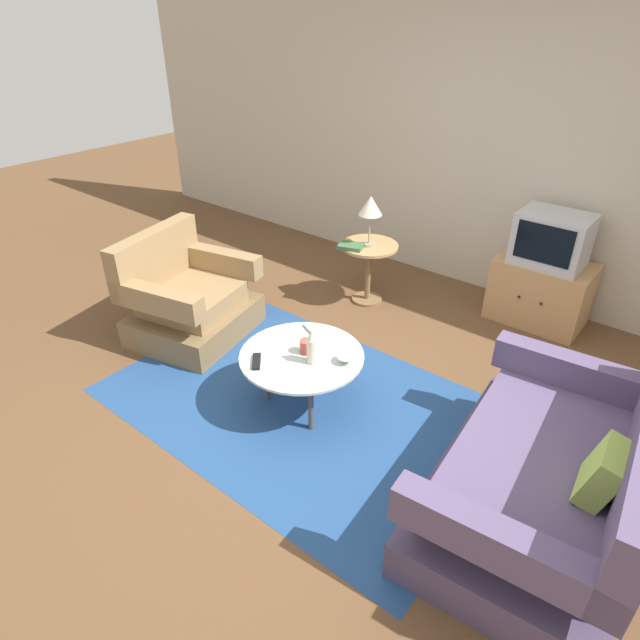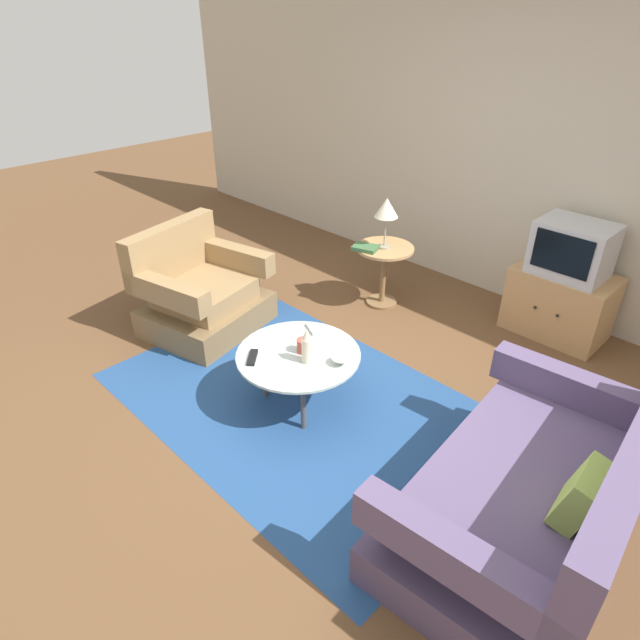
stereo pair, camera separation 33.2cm
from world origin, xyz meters
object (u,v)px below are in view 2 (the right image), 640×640
object	(u,v)px
armchair	(200,295)
table_lamp	(387,209)
tv_remote_silver	(312,329)
couch	(531,499)
side_table	(384,263)
tv_stand	(559,303)
television	(573,249)
tv_remote_dark	(252,357)
vase	(307,346)
book	(365,248)
bowl	(341,361)
coffee_table	(298,357)
mug	(303,346)

from	to	relation	value
armchair	table_lamp	size ratio (longest dim) A/B	2.43
tv_remote_silver	couch	bearing A→B (deg)	-161.77
side_table	tv_stand	xyz separation A→B (m)	(1.35, 0.64, -0.13)
television	tv_remote_dark	size ratio (longest dim) A/B	3.42
armchair	vase	xyz separation A→B (m)	(1.46, -0.16, 0.24)
table_lamp	book	xyz separation A→B (m)	(-0.08, -0.15, -0.33)
armchair	bowl	world-z (taller)	armchair
coffee_table	side_table	size ratio (longest dim) A/B	1.47
armchair	book	bearing A→B (deg)	135.59
television	tv_stand	bearing A→B (deg)	90.00
couch	table_lamp	distance (m)	2.64
vase	book	size ratio (longest dim) A/B	1.00
side_table	tv_remote_dark	xyz separation A→B (m)	(0.34, -1.78, 0.02)
vase	bowl	world-z (taller)	vase
armchair	tv_stand	world-z (taller)	armchair
coffee_table	table_lamp	world-z (taller)	table_lamp
mug	tv_remote_silver	size ratio (longest dim) A/B	0.84
table_lamp	tv_remote_dark	size ratio (longest dim) A/B	2.77
tv_stand	book	xyz separation A→B (m)	(-1.44, -0.80, 0.30)
vase	tv_stand	bearing A→B (deg)	71.45
tv_remote_dark	tv_remote_silver	bearing A→B (deg)	-44.51
tv_remote_silver	coffee_table	bearing A→B (deg)	142.51
mug	book	world-z (taller)	book
armchair	vase	world-z (taller)	armchair
bowl	book	size ratio (longest dim) A/B	0.48
tv_remote_silver	vase	bearing A→B (deg)	155.67
armchair	mug	size ratio (longest dim) A/B	8.12
side_table	book	world-z (taller)	book
armchair	tv_stand	size ratio (longest dim) A/B	1.41
couch	tv_remote_dark	xyz separation A→B (m)	(-1.79, -0.33, 0.14)
tv_stand	table_lamp	xyz separation A→B (m)	(-1.35, -0.65, 0.63)
television	mug	bearing A→B (deg)	-111.54
couch	mug	bearing A→B (deg)	86.29
armchair	couch	world-z (taller)	couch
armchair	mug	bearing A→B (deg)	73.32
television	bowl	distance (m)	2.13
tv_remote_silver	book	xyz separation A→B (m)	(-0.45, 1.09, 0.15)
television	side_table	bearing A→B (deg)	-155.45
book	tv_stand	bearing A→B (deg)	11.30
armchair	tv_remote_dark	size ratio (longest dim) A/B	6.74
armchair	book	size ratio (longest dim) A/B	4.33
couch	television	xyz separation A→B (m)	(-0.78, 2.06, 0.48)
tv_remote_dark	book	distance (m)	1.67
armchair	coffee_table	world-z (taller)	armchair
tv_stand	tv_remote_dark	xyz separation A→B (m)	(-1.01, -2.42, 0.15)
mug	bowl	bearing A→B (deg)	15.76
couch	table_lamp	size ratio (longest dim) A/B	3.70
tv_stand	mug	size ratio (longest dim) A/B	5.76
armchair	tv_stand	distance (m)	2.99
book	armchair	bearing A→B (deg)	-139.76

